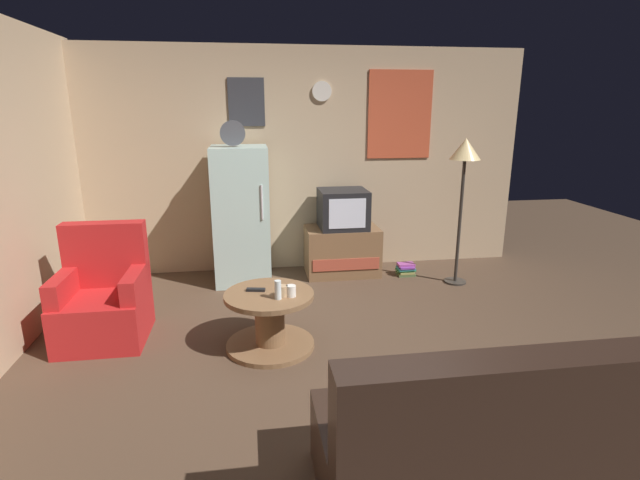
% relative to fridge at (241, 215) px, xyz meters
% --- Properties ---
extents(ground_plane, '(12.00, 12.00, 0.00)m').
position_rel_fridge_xyz_m(ground_plane, '(0.75, -2.01, -0.75)').
color(ground_plane, '#4C3828').
extents(wall_with_art, '(5.20, 0.12, 2.56)m').
position_rel_fridge_xyz_m(wall_with_art, '(0.76, 0.44, 0.53)').
color(wall_with_art, tan).
rests_on(wall_with_art, ground_plane).
extents(fridge, '(0.60, 0.62, 1.77)m').
position_rel_fridge_xyz_m(fridge, '(0.00, 0.00, 0.00)').
color(fridge, silver).
rests_on(fridge, ground_plane).
extents(tv_stand, '(0.84, 0.53, 0.56)m').
position_rel_fridge_xyz_m(tv_stand, '(1.14, 0.06, -0.48)').
color(tv_stand, brown).
rests_on(tv_stand, ground_plane).
extents(crt_tv, '(0.54, 0.51, 0.44)m').
position_rel_fridge_xyz_m(crt_tv, '(1.15, 0.06, 0.02)').
color(crt_tv, black).
rests_on(crt_tv, tv_stand).
extents(standing_lamp, '(0.32, 0.32, 1.59)m').
position_rel_fridge_xyz_m(standing_lamp, '(2.35, -0.42, 0.60)').
color(standing_lamp, '#332D28').
rests_on(standing_lamp, ground_plane).
extents(coffee_table, '(0.72, 0.72, 0.47)m').
position_rel_fridge_xyz_m(coffee_table, '(0.22, -1.63, -0.52)').
color(coffee_table, brown).
rests_on(coffee_table, ground_plane).
extents(wine_glass, '(0.05, 0.05, 0.15)m').
position_rel_fridge_xyz_m(wine_glass, '(0.29, -1.77, -0.21)').
color(wine_glass, silver).
rests_on(wine_glass, coffee_table).
extents(mug_ceramic_white, '(0.08, 0.08, 0.09)m').
position_rel_fridge_xyz_m(mug_ceramic_white, '(0.39, -1.73, -0.24)').
color(mug_ceramic_white, silver).
rests_on(mug_ceramic_white, coffee_table).
extents(mug_ceramic_tan, '(0.08, 0.08, 0.09)m').
position_rel_fridge_xyz_m(mug_ceramic_tan, '(0.33, -1.72, -0.24)').
color(mug_ceramic_tan, tan).
rests_on(mug_ceramic_tan, coffee_table).
extents(remote_control, '(0.16, 0.07, 0.02)m').
position_rel_fridge_xyz_m(remote_control, '(0.12, -1.57, -0.27)').
color(remote_control, black).
rests_on(remote_control, coffee_table).
extents(armchair, '(0.68, 0.68, 0.96)m').
position_rel_fridge_xyz_m(armchair, '(-1.15, -1.24, -0.42)').
color(armchair, red).
rests_on(armchair, ground_plane).
extents(couch, '(1.70, 0.80, 0.92)m').
position_rel_fridge_xyz_m(couch, '(1.24, -3.39, -0.44)').
color(couch, black).
rests_on(couch, ground_plane).
extents(book_stack, '(0.22, 0.18, 0.15)m').
position_rel_fridge_xyz_m(book_stack, '(1.87, -0.11, -0.69)').
color(book_stack, '#50653C').
rests_on(book_stack, ground_plane).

